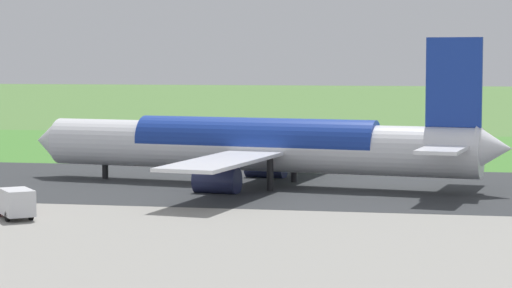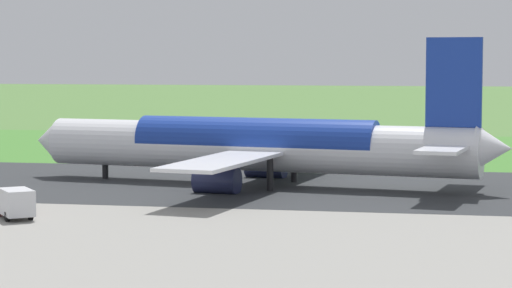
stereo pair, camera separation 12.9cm
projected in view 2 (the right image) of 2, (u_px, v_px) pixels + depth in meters
ground_plane at (301, 187)px, 113.72m from camera, size 800.00×800.00×0.00m
runway_asphalt at (301, 186)px, 113.72m from camera, size 600.00×36.00×0.06m
grass_verge_foreground at (340, 155)px, 149.76m from camera, size 600.00×80.00×0.04m
airliner_main at (259, 145)px, 114.18m from camera, size 54.01×44.40×15.88m
service_truck_baggage at (15, 203)px, 90.84m from camera, size 5.32×5.97×2.65m
no_stopping_sign at (285, 147)px, 146.73m from camera, size 0.60×0.10×2.45m
traffic_cone_orange at (246, 152)px, 151.30m from camera, size 0.40×0.40×0.55m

